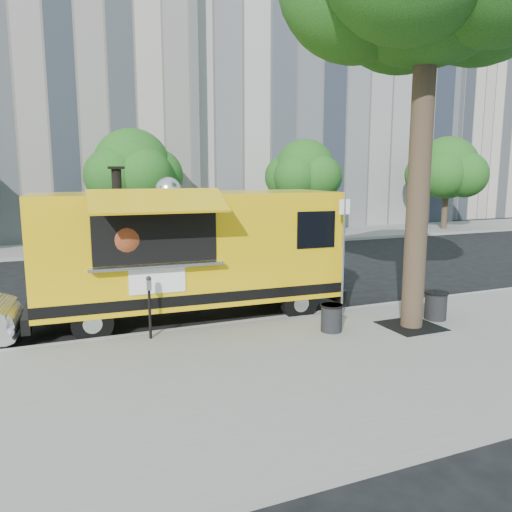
{
  "coord_description": "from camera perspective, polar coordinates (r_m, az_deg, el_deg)",
  "views": [
    {
      "loc": [
        -4.85,
        -11.45,
        3.57
      ],
      "look_at": [
        -0.03,
        0.0,
        1.5
      ],
      "focal_mm": 35.0,
      "sensor_mm": 36.0,
      "label": 1
    }
  ],
  "objects": [
    {
      "name": "parking_meter",
      "position": [
        10.59,
        -12.1,
        -4.92
      ],
      "size": [
        0.11,
        0.11,
        1.33
      ],
      "color": "black",
      "rests_on": "sidewalk"
    },
    {
      "name": "tree_well",
      "position": [
        11.92,
        17.3,
        -7.65
      ],
      "size": [
        1.2,
        1.2,
        0.02
      ],
      "primitive_type": "cube",
      "color": "black",
      "rests_on": "sidewalk"
    },
    {
      "name": "curb",
      "position": [
        12.1,
        1.87,
        -7.35
      ],
      "size": [
        60.0,
        0.14,
        0.16
      ],
      "primitive_type": "cube",
      "color": "#999993",
      "rests_on": "ground"
    },
    {
      "name": "trash_bin_left",
      "position": [
        12.57,
        19.85,
        -5.26
      ],
      "size": [
        0.55,
        0.55,
        0.66
      ],
      "color": "black",
      "rests_on": "sidewalk"
    },
    {
      "name": "building_right",
      "position": [
        49.91,
        22.29,
        13.85
      ],
      "size": [
        16.0,
        12.0,
        16.0
      ],
      "primitive_type": "cube",
      "color": "#C3B2A2",
      "rests_on": "ground"
    },
    {
      "name": "ground",
      "position": [
        12.94,
        0.14,
        -6.57
      ],
      "size": [
        120.0,
        120.0,
        0.0
      ],
      "primitive_type": "plane",
      "color": "black",
      "rests_on": "ground"
    },
    {
      "name": "trash_bin_right",
      "position": [
        11.08,
        8.63,
        -6.91
      ],
      "size": [
        0.5,
        0.5,
        0.6
      ],
      "color": "black",
      "rests_on": "sidewalk"
    },
    {
      "name": "far_tree_d",
      "position": [
        33.18,
        21.01,
        9.38
      ],
      "size": [
        3.78,
        3.78,
        5.64
      ],
      "color": "#33261C",
      "rests_on": "far_sidewalk"
    },
    {
      "name": "building_mid",
      "position": [
        38.89,
        3.39,
        18.94
      ],
      "size": [
        20.0,
        14.0,
        20.0
      ],
      "primitive_type": "cube",
      "color": "#A7A29C",
      "rests_on": "ground"
    },
    {
      "name": "far_sidewalk",
      "position": [
        25.66,
        -11.7,
        1.42
      ],
      "size": [
        60.0,
        5.0,
        0.15
      ],
      "primitive_type": "cube",
      "color": "gray",
      "rests_on": "ground"
    },
    {
      "name": "far_tree_b",
      "position": [
        24.46,
        -13.96,
        9.78
      ],
      "size": [
        3.6,
        3.6,
        5.5
      ],
      "color": "#33261C",
      "rests_on": "far_sidewalk"
    },
    {
      "name": "sidewalk",
      "position": [
        9.55,
        9.75,
        -12.16
      ],
      "size": [
        60.0,
        6.0,
        0.15
      ],
      "primitive_type": "cube",
      "color": "gray",
      "rests_on": "ground"
    },
    {
      "name": "far_tree_c",
      "position": [
        27.09,
        5.58,
        9.71
      ],
      "size": [
        3.24,
        3.24,
        5.21
      ],
      "color": "#33261C",
      "rests_on": "far_sidewalk"
    },
    {
      "name": "food_truck",
      "position": [
        12.17,
        -7.72,
        0.7
      ],
      "size": [
        7.56,
        3.63,
        3.7
      ],
      "rotation": [
        0.0,
        0.0,
        -0.05
      ],
      "color": "#EAB60C",
      "rests_on": "ground"
    },
    {
      "name": "sign_post",
      "position": [
        11.92,
        9.96,
        0.99
      ],
      "size": [
        0.28,
        0.06,
        3.0
      ],
      "color": "silver",
      "rests_on": "sidewalk"
    }
  ]
}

